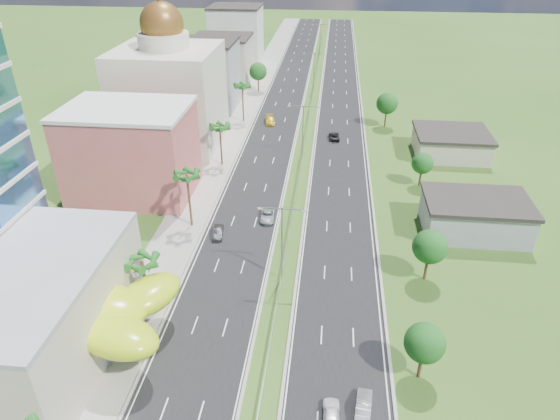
% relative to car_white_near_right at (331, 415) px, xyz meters
% --- Properties ---
extents(ground, '(500.00, 500.00, 0.00)m').
position_rel_car_white_near_right_xyz_m(ground, '(-6.97, 11.31, -0.75)').
color(ground, '#2D5119').
rests_on(ground, ground).
extents(road_left, '(11.00, 260.00, 0.04)m').
position_rel_car_white_near_right_xyz_m(road_left, '(-14.47, 101.31, -0.73)').
color(road_left, black).
rests_on(road_left, ground).
extents(road_right, '(11.00, 260.00, 0.04)m').
position_rel_car_white_near_right_xyz_m(road_right, '(0.53, 101.31, -0.73)').
color(road_right, black).
rests_on(road_right, ground).
extents(sidewalk_left, '(7.00, 260.00, 0.12)m').
position_rel_car_white_near_right_xyz_m(sidewalk_left, '(-23.97, 101.31, -0.69)').
color(sidewalk_left, gray).
rests_on(sidewalk_left, ground).
extents(median_guardrail, '(0.10, 216.06, 0.76)m').
position_rel_car_white_near_right_xyz_m(median_guardrail, '(-6.97, 83.30, -0.13)').
color(median_guardrail, gray).
rests_on(median_guardrail, ground).
extents(streetlight_median_b, '(6.04, 0.25, 11.00)m').
position_rel_car_white_near_right_xyz_m(streetlight_median_b, '(-6.97, 21.31, 6.00)').
color(streetlight_median_b, gray).
rests_on(streetlight_median_b, ground).
extents(streetlight_median_c, '(6.04, 0.25, 11.00)m').
position_rel_car_white_near_right_xyz_m(streetlight_median_c, '(-6.97, 61.31, 6.00)').
color(streetlight_median_c, gray).
rests_on(streetlight_median_c, ground).
extents(streetlight_median_d, '(6.04, 0.25, 11.00)m').
position_rel_car_white_near_right_xyz_m(streetlight_median_d, '(-6.97, 106.31, 6.00)').
color(streetlight_median_d, gray).
rests_on(streetlight_median_d, ground).
extents(streetlight_median_e, '(6.04, 0.25, 11.00)m').
position_rel_car_white_near_right_xyz_m(streetlight_median_e, '(-6.97, 151.31, 6.00)').
color(streetlight_median_e, gray).
rests_on(streetlight_median_e, ground).
extents(lime_canopy, '(18.00, 15.00, 7.40)m').
position_rel_car_white_near_right_xyz_m(lime_canopy, '(-26.97, 7.31, 4.24)').
color(lime_canopy, '#B1CF14').
rests_on(lime_canopy, ground).
extents(pink_shophouse, '(20.00, 15.00, 15.00)m').
position_rel_car_white_near_right_xyz_m(pink_shophouse, '(-34.97, 43.31, 6.75)').
color(pink_shophouse, '#BF574E').
rests_on(pink_shophouse, ground).
extents(domed_building, '(20.00, 20.00, 28.70)m').
position_rel_car_white_near_right_xyz_m(domed_building, '(-34.97, 66.31, 10.61)').
color(domed_building, beige).
rests_on(domed_building, ground).
extents(midrise_grey, '(16.00, 15.00, 16.00)m').
position_rel_car_white_near_right_xyz_m(midrise_grey, '(-33.97, 91.31, 7.25)').
color(midrise_grey, gray).
rests_on(midrise_grey, ground).
extents(midrise_beige, '(16.00, 15.00, 13.00)m').
position_rel_car_white_near_right_xyz_m(midrise_beige, '(-33.97, 113.31, 5.75)').
color(midrise_beige, '#BBB09A').
rests_on(midrise_beige, ground).
extents(midrise_white, '(16.00, 15.00, 18.00)m').
position_rel_car_white_near_right_xyz_m(midrise_white, '(-33.97, 136.31, 8.25)').
color(midrise_white, silver).
rests_on(midrise_white, ground).
extents(shed_near, '(15.00, 10.00, 5.00)m').
position_rel_car_white_near_right_xyz_m(shed_near, '(21.03, 36.31, 1.75)').
color(shed_near, gray).
rests_on(shed_near, ground).
extents(shed_far, '(14.00, 12.00, 4.40)m').
position_rel_car_white_near_right_xyz_m(shed_far, '(23.03, 66.31, 1.45)').
color(shed_far, '#BBB09A').
rests_on(shed_far, ground).
extents(palm_tree_b, '(3.60, 3.60, 8.10)m').
position_rel_car_white_near_right_xyz_m(palm_tree_b, '(-22.47, 13.31, 6.32)').
color(palm_tree_b, '#47301C').
rests_on(palm_tree_b, ground).
extents(palm_tree_c, '(3.60, 3.60, 9.60)m').
position_rel_car_white_near_right_xyz_m(palm_tree_c, '(-22.47, 33.31, 7.75)').
color(palm_tree_c, '#47301C').
rests_on(palm_tree_c, ground).
extents(palm_tree_d, '(3.60, 3.60, 8.60)m').
position_rel_car_white_near_right_xyz_m(palm_tree_d, '(-22.47, 56.31, 6.80)').
color(palm_tree_d, '#47301C').
rests_on(palm_tree_d, ground).
extents(palm_tree_e, '(3.60, 3.60, 9.40)m').
position_rel_car_white_near_right_xyz_m(palm_tree_e, '(-22.47, 81.31, 7.56)').
color(palm_tree_e, '#47301C').
rests_on(palm_tree_e, ground).
extents(leafy_tree_lfar, '(4.90, 4.90, 8.05)m').
position_rel_car_white_near_right_xyz_m(leafy_tree_lfar, '(-22.47, 106.31, 4.83)').
color(leafy_tree_lfar, '#47301C').
rests_on(leafy_tree_lfar, ground).
extents(leafy_tree_ra, '(4.20, 4.20, 6.90)m').
position_rel_car_white_near_right_xyz_m(leafy_tree_ra, '(9.03, 6.31, 4.03)').
color(leafy_tree_ra, '#47301C').
rests_on(leafy_tree_ra, ground).
extents(leafy_tree_rb, '(4.55, 4.55, 7.47)m').
position_rel_car_white_near_right_xyz_m(leafy_tree_rb, '(12.03, 23.31, 4.43)').
color(leafy_tree_rb, '#47301C').
rests_on(leafy_tree_rb, ground).
extents(leafy_tree_rc, '(3.85, 3.85, 6.33)m').
position_rel_car_white_near_right_xyz_m(leafy_tree_rc, '(15.03, 51.31, 3.63)').
color(leafy_tree_rc, '#47301C').
rests_on(leafy_tree_rc, ground).
extents(leafy_tree_rd, '(4.90, 4.90, 8.05)m').
position_rel_car_white_near_right_xyz_m(leafy_tree_rd, '(11.03, 81.31, 4.83)').
color(leafy_tree_rd, '#47301C').
rests_on(leafy_tree_rd, ground).
extents(car_dark_left, '(1.90, 4.14, 1.32)m').
position_rel_car_white_near_right_xyz_m(car_dark_left, '(-17.67, 30.77, -0.05)').
color(car_dark_left, black).
rests_on(car_dark_left, road_left).
extents(car_silver_mid_left, '(2.45, 4.82, 1.30)m').
position_rel_car_white_near_right_xyz_m(car_silver_mid_left, '(-10.85, 36.48, -0.05)').
color(car_silver_mid_left, '#9DA0A5').
rests_on(car_silver_mid_left, road_left).
extents(car_yellow_far_left, '(2.93, 5.51, 1.52)m').
position_rel_car_white_near_right_xyz_m(car_yellow_far_left, '(-15.98, 80.70, 0.05)').
color(car_yellow_far_left, gold).
rests_on(car_yellow_far_left, road_left).
extents(car_white_near_right, '(1.75, 4.18, 1.41)m').
position_rel_car_white_near_right_xyz_m(car_white_near_right, '(0.00, 0.00, 0.00)').
color(car_white_near_right, white).
rests_on(car_white_near_right, road_right).
extents(car_silver_right, '(1.94, 4.33, 1.38)m').
position_rel_car_white_near_right_xyz_m(car_silver_right, '(3.10, 1.46, -0.02)').
color(car_silver_right, '#A2A6AA').
rests_on(car_silver_right, road_right).
extents(car_dark_far_right, '(2.55, 4.82, 1.29)m').
position_rel_car_white_near_right_xyz_m(car_dark_far_right, '(-0.65, 72.22, -0.06)').
color(car_dark_far_right, black).
rests_on(car_dark_far_right, road_right).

